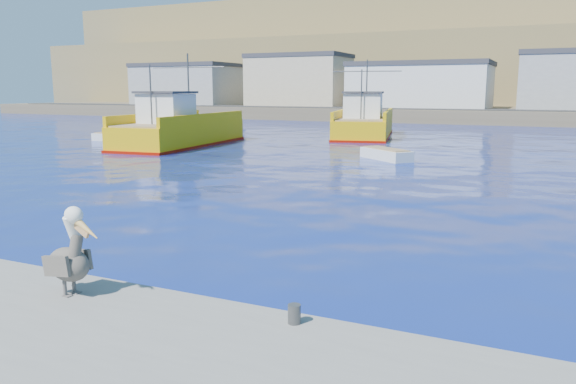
# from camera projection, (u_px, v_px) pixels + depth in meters

# --- Properties ---
(ground) EXTENTS (260.00, 260.00, 0.00)m
(ground) POSITION_uv_depth(u_px,v_px,m) (236.00, 266.00, 12.92)
(ground) COLOR navy
(ground) RESTS_ON ground
(dock_bollards) EXTENTS (36.20, 0.20, 0.30)m
(dock_bollards) POSITION_uv_depth(u_px,v_px,m) (166.00, 291.00, 9.52)
(dock_bollards) COLOR #4C4C4C
(dock_bollards) RESTS_ON dock
(far_shore) EXTENTS (200.00, 81.00, 24.00)m
(far_shore) POSITION_uv_depth(u_px,v_px,m) (519.00, 64.00, 108.72)
(far_shore) COLOR brown
(far_shore) RESTS_ON ground
(trawler_yellow_a) EXTENTS (5.86, 13.20, 6.71)m
(trawler_yellow_a) POSITION_uv_depth(u_px,v_px,m) (179.00, 130.00, 40.68)
(trawler_yellow_a) COLOR #DAA707
(trawler_yellow_a) RESTS_ON ground
(trawler_yellow_b) EXTENTS (6.92, 13.20, 6.68)m
(trawler_yellow_b) POSITION_uv_depth(u_px,v_px,m) (364.00, 124.00, 48.35)
(trawler_yellow_b) COLOR #DAA707
(trawler_yellow_b) RESTS_ON ground
(skiff_left) EXTENTS (3.77, 1.66, 0.80)m
(skiff_left) POSITION_uv_depth(u_px,v_px,m) (116.00, 138.00, 44.53)
(skiff_left) COLOR silver
(skiff_left) RESTS_ON ground
(skiff_mid) EXTENTS (3.62, 3.33, 0.79)m
(skiff_mid) POSITION_uv_depth(u_px,v_px,m) (386.00, 155.00, 32.69)
(skiff_mid) COLOR silver
(skiff_mid) RESTS_ON ground
(pelican) EXTENTS (1.29, 0.59, 1.59)m
(pelican) POSITION_uv_depth(u_px,v_px,m) (70.00, 257.00, 9.62)
(pelican) COLOR #595451
(pelican) RESTS_ON dock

